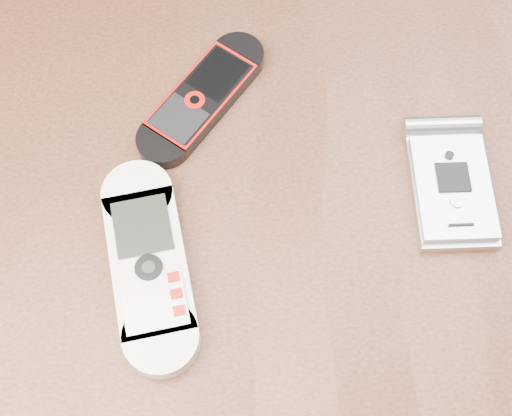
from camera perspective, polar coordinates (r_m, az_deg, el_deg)
The scene contains 5 objects.
ground at distance 1.26m, azimuth -0.24°, elevation -14.54°, with size 4.00×4.00×0.00m, color #472B19.
table at distance 0.63m, azimuth -0.45°, elevation -4.36°, with size 1.20×0.80×0.75m.
nokia_white at distance 0.52m, azimuth -8.55°, elevation -4.44°, with size 0.05×0.16×0.02m, color white.
nokia_black_red at distance 0.58m, azimuth -4.34°, elevation 8.80°, with size 0.04×0.14×0.01m, color black.
motorola_razr at distance 0.55m, azimuth 15.37°, elevation 1.77°, with size 0.06×0.11×0.02m, color #B5B6BA.
Camera 1 is at (-0.00, -0.22, 1.24)m, focal length 50.00 mm.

